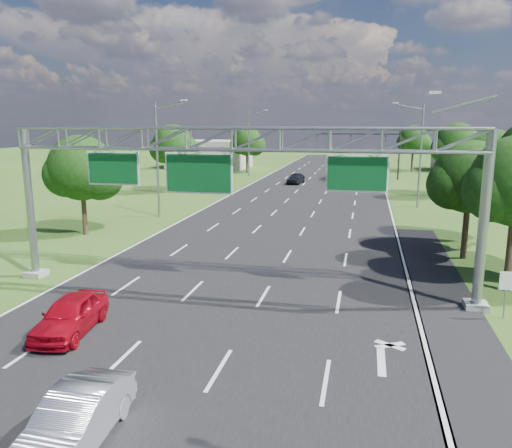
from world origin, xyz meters
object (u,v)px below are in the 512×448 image
(sign_gantry, at_px, (235,152))
(box_truck, at_px, (345,171))
(regulatory_sign, at_px, (506,285))
(silver_sedan, at_px, (75,420))
(traffic_signal, at_px, (375,144))
(red_coupe, at_px, (70,315))

(sign_gantry, xyz_separation_m, box_truck, (3.05, 50.99, -5.54))
(regulatory_sign, height_order, silver_sedan, regulatory_sign)
(regulatory_sign, relative_size, traffic_signal, 0.17)
(sign_gantry, bearing_deg, box_truck, 86.58)
(regulatory_sign, height_order, traffic_signal, traffic_signal)
(traffic_signal, bearing_deg, sign_gantry, -97.68)
(traffic_signal, relative_size, silver_sedan, 2.77)
(red_coupe, bearing_deg, traffic_signal, 71.00)
(red_coupe, relative_size, box_truck, 0.58)
(silver_sedan, bearing_deg, traffic_signal, 79.99)
(traffic_signal, xyz_separation_m, box_truck, (-4.10, -2.02, -3.82))
(silver_sedan, bearing_deg, sign_gantry, 82.53)
(regulatory_sign, distance_m, traffic_signal, 54.37)
(regulatory_sign, relative_size, box_truck, 0.28)
(sign_gantry, distance_m, box_truck, 51.38)
(regulatory_sign, distance_m, red_coupe, 18.06)
(red_coupe, xyz_separation_m, silver_sedan, (4.19, -6.35, -0.03))
(sign_gantry, height_order, regulatory_sign, sign_gantry)
(red_coupe, bearing_deg, regulatory_sign, 9.71)
(regulatory_sign, bearing_deg, traffic_signal, 95.20)
(regulatory_sign, xyz_separation_m, box_truck, (-9.02, 52.01, -0.16))
(sign_gantry, xyz_separation_m, regulatory_sign, (12.07, -1.02, -5.38))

